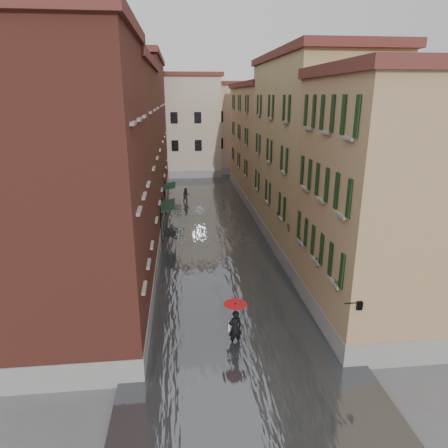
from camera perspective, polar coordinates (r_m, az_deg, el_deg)
ground at (r=21.98m, az=0.66°, el=-11.27°), size 120.00×120.00×0.00m
floodwater at (r=33.84m, az=-1.94°, el=-0.38°), size 10.00×60.00×0.20m
building_left_near at (r=18.18m, az=-20.97°, el=3.30°), size 6.00×8.00×13.00m
building_left_mid at (r=28.79m, az=-15.64°, el=8.33°), size 6.00×14.00×12.50m
building_left_far at (r=43.46m, az=-12.65°, el=12.59°), size 6.00×16.00×14.00m
building_right_near at (r=20.05m, az=21.75°, el=2.27°), size 6.00×8.00×11.50m
building_right_mid at (r=29.85m, az=12.24°, el=9.39°), size 6.00×14.00×13.00m
building_right_far at (r=44.32m, az=6.12°, el=11.38°), size 6.00×16.00×11.50m
building_end_cream at (r=57.21m, az=-7.04°, el=13.56°), size 12.00×9.00×13.00m
building_end_pink at (r=59.82m, az=1.89°, el=13.38°), size 10.00×9.00×12.00m
awning_near at (r=31.43m, az=-8.10°, el=2.53°), size 1.09×3.29×2.80m
awning_far at (r=38.22m, az=-7.82°, el=5.28°), size 1.09×2.84×2.80m
wall_lantern at (r=16.55m, az=18.66°, el=-10.89°), size 0.71×0.22×0.35m
window_planters at (r=21.83m, az=11.33°, el=-1.73°), size 0.59×11.14×0.84m
pedestrian_main at (r=18.09m, az=1.59°, el=-13.48°), size 1.06×1.06×2.06m
pedestrian_far at (r=41.52m, az=-5.43°, el=4.05°), size 0.88×0.73×1.64m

